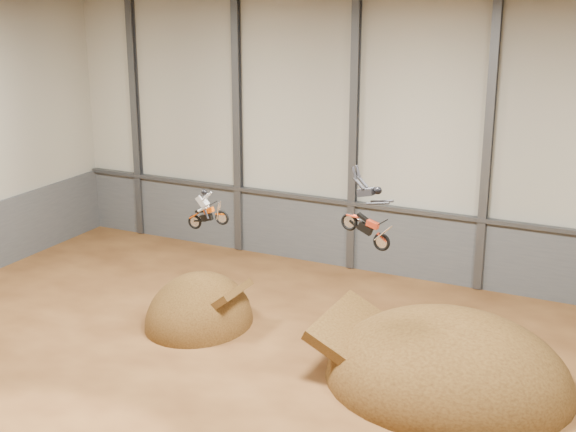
{
  "coord_description": "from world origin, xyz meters",
  "views": [
    {
      "loc": [
        11.04,
        -22.06,
        14.76
      ],
      "look_at": [
        -1.71,
        4.0,
        5.99
      ],
      "focal_mm": 50.0,
      "sensor_mm": 36.0,
      "label": 1
    }
  ],
  "objects_px": {
    "fmx_rider_a": "(210,207)",
    "takeoff_ramp": "(200,323)",
    "landing_ramp": "(447,383)",
    "fmx_rider_b": "(363,208)"
  },
  "relations": [
    {
      "from": "landing_ramp",
      "to": "fmx_rider_a",
      "type": "bearing_deg",
      "value": -170.77
    },
    {
      "from": "takeoff_ramp",
      "to": "fmx_rider_b",
      "type": "bearing_deg",
      "value": -15.83
    },
    {
      "from": "landing_ramp",
      "to": "fmx_rider_b",
      "type": "xyz_separation_m",
      "value": [
        -2.86,
        -1.88,
        7.02
      ]
    },
    {
      "from": "takeoff_ramp",
      "to": "fmx_rider_b",
      "type": "relative_size",
      "value": 1.96
    },
    {
      "from": "fmx_rider_b",
      "to": "takeoff_ramp",
      "type": "bearing_deg",
      "value": 171.72
    },
    {
      "from": "takeoff_ramp",
      "to": "fmx_rider_a",
      "type": "distance_m",
      "value": 6.75
    },
    {
      "from": "fmx_rider_a",
      "to": "landing_ramp",
      "type": "bearing_deg",
      "value": 5.28
    },
    {
      "from": "fmx_rider_a",
      "to": "fmx_rider_b",
      "type": "distance_m",
      "value": 6.53
    },
    {
      "from": "fmx_rider_a",
      "to": "takeoff_ramp",
      "type": "bearing_deg",
      "value": 130.11
    },
    {
      "from": "landing_ramp",
      "to": "fmx_rider_b",
      "type": "distance_m",
      "value": 7.81
    }
  ]
}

